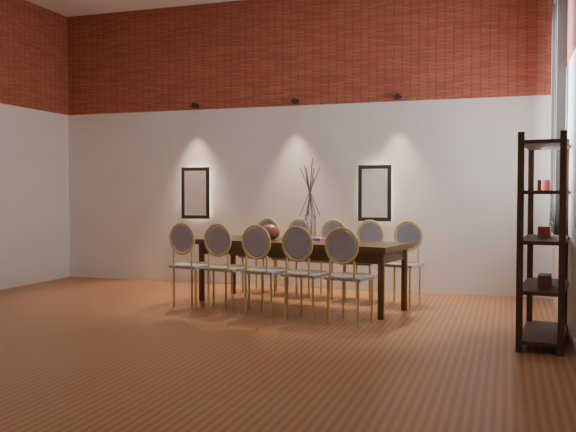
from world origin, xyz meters
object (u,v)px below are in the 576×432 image
(chair_far_d, at_px, (363,262))
(chair_far_c, at_px, (326,260))
(chair_far_e, at_px, (402,264))
(chair_near_d, at_px, (307,274))
(chair_near_a, at_px, (194,265))
(shelving_rack, at_px, (545,239))
(vase, at_px, (310,228))
(book, at_px, (314,239))
(dining_table, at_px, (299,273))
(chair_near_c, at_px, (266,271))
(chair_near_e, at_px, (351,277))
(chair_near_b, at_px, (229,268))
(chair_far_a, at_px, (260,256))
(bowl, at_px, (270,232))
(chair_far_b, at_px, (292,258))

(chair_far_d, bearing_deg, chair_far_c, 0.00)
(chair_far_c, bearing_deg, chair_far_e, -180.00)
(chair_near_d, relative_size, chair_far_c, 1.00)
(chair_near_a, distance_m, shelving_rack, 3.84)
(vase, xyz_separation_m, shelving_rack, (2.47, -1.15, 0.00))
(vase, bearing_deg, book, 90.21)
(dining_table, bearing_deg, chair_near_d, -53.72)
(chair_near_a, distance_m, chair_near_c, 1.00)
(chair_near_c, relative_size, chair_near_e, 1.00)
(chair_near_b, relative_size, vase, 3.13)
(chair_near_e, distance_m, vase, 1.17)
(dining_table, distance_m, shelving_rack, 2.91)
(chair_far_a, bearing_deg, chair_near_e, 145.74)
(chair_near_e, bearing_deg, bowl, 155.16)
(chair_near_a, distance_m, chair_near_b, 0.50)
(chair_far_c, bearing_deg, chair_near_e, 126.28)
(vase, distance_m, book, 0.23)
(chair_far_e, bearing_deg, chair_near_a, 34.26)
(dining_table, height_order, bowl, bowl)
(chair_near_e, height_order, chair_far_e, same)
(chair_near_c, height_order, shelving_rack, shelving_rack)
(chair_far_a, bearing_deg, chair_far_b, -180.00)
(chair_far_d, xyz_separation_m, bowl, (-1.01, -0.51, 0.37))
(chair_near_c, xyz_separation_m, chair_far_e, (1.29, 1.10, 0.00))
(chair_far_e, bearing_deg, book, 29.41)
(chair_far_c, bearing_deg, book, 101.90)
(dining_table, xyz_separation_m, bowl, (-0.37, 0.04, 0.46))
(bowl, bearing_deg, book, 12.50)
(chair_far_a, xyz_separation_m, vase, (0.96, -0.93, 0.43))
(chair_far_d, bearing_deg, chair_near_d, 90.00)
(chair_near_d, relative_size, chair_far_d, 1.00)
(chair_near_c, bearing_deg, dining_table, 90.00)
(chair_near_b, height_order, vase, vase)
(chair_near_d, distance_m, shelving_rack, 2.35)
(chair_far_c, xyz_separation_m, chair_far_d, (0.49, -0.12, 0.00))
(dining_table, bearing_deg, chair_far_c, 90.00)
(chair_near_e, bearing_deg, chair_far_b, 137.75)
(bowl, relative_size, book, 0.92)
(chair_near_c, distance_m, chair_far_d, 1.45)
(chair_far_b, bearing_deg, dining_table, 126.28)
(chair_near_d, relative_size, book, 3.62)
(chair_near_b, bearing_deg, chair_far_d, 53.72)
(bowl, bearing_deg, shelving_rack, -22.23)
(dining_table, xyz_separation_m, book, (0.14, 0.15, 0.39))
(chair_near_d, height_order, chair_near_e, same)
(chair_near_a, relative_size, vase, 3.13)
(dining_table, distance_m, vase, 0.55)
(chair_near_e, bearing_deg, chair_near_c, 180.00)
(dining_table, bearing_deg, bowl, -172.20)
(dining_table, height_order, chair_near_d, chair_near_d)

